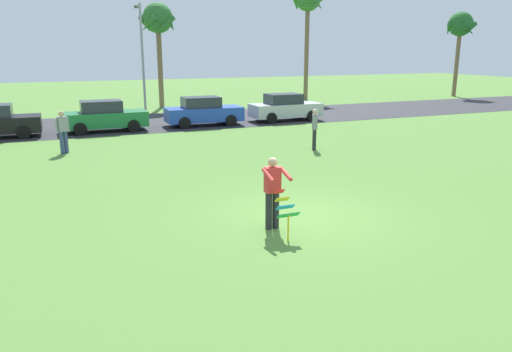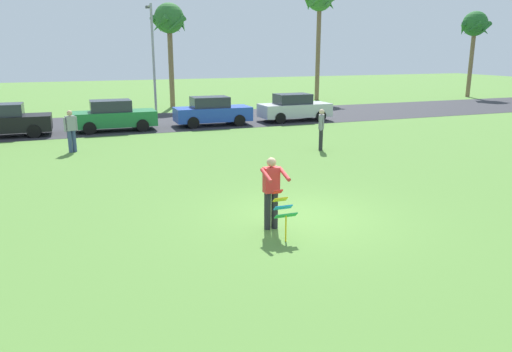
% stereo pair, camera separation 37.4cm
% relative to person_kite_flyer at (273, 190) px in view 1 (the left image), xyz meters
% --- Properties ---
extents(ground_plane, '(120.00, 120.00, 0.00)m').
position_rel_person_kite_flyer_xyz_m(ground_plane, '(1.03, 0.51, -0.95)').
color(ground_plane, '#568438').
extents(road_strip, '(120.00, 8.00, 0.01)m').
position_rel_person_kite_flyer_xyz_m(road_strip, '(1.03, 18.72, -0.95)').
color(road_strip, '#2D2D33').
rests_on(road_strip, ground).
extents(person_kite_flyer, '(0.54, 0.65, 1.73)m').
position_rel_person_kite_flyer_xyz_m(person_kite_flyer, '(0.00, 0.00, 0.00)').
color(person_kite_flyer, '#26262B').
rests_on(person_kite_flyer, ground).
extents(kite_held, '(0.51, 0.63, 1.08)m').
position_rel_person_kite_flyer_xyz_m(kite_held, '(-0.01, -0.69, -0.24)').
color(kite_held, red).
rests_on(kite_held, ground).
extents(parked_car_green, '(4.20, 1.84, 1.60)m').
position_rel_person_kite_flyer_xyz_m(parked_car_green, '(-2.09, 16.32, -0.18)').
color(parked_car_green, '#1E7238').
rests_on(parked_car_green, ground).
extents(parked_car_blue, '(4.24, 1.91, 1.60)m').
position_rel_person_kite_flyer_xyz_m(parked_car_blue, '(3.21, 16.32, -0.18)').
color(parked_car_blue, '#2347B7').
rests_on(parked_car_blue, ground).
extents(parked_car_silver, '(4.21, 1.85, 1.60)m').
position_rel_person_kite_flyer_xyz_m(parked_car_silver, '(8.26, 16.32, -0.18)').
color(parked_car_silver, silver).
rests_on(parked_car_silver, ground).
extents(palm_tree_right_near, '(2.58, 2.71, 7.32)m').
position_rel_person_kite_flyer_xyz_m(palm_tree_right_near, '(2.96, 26.01, 5.04)').
color(palm_tree_right_near, brown).
rests_on(palm_tree_right_near, ground).
extents(palm_tree_centre_far, '(2.58, 2.71, 9.19)m').
position_rel_person_kite_flyer_xyz_m(palm_tree_centre_far, '(15.38, 27.01, 6.77)').
color(palm_tree_centre_far, brown).
rests_on(palm_tree_centre_far, ground).
extents(palm_tree_far_left, '(2.58, 2.71, 7.33)m').
position_rel_person_kite_flyer_xyz_m(palm_tree_far_left, '(29.29, 24.62, 5.05)').
color(palm_tree_far_left, brown).
rests_on(palm_tree_far_left, ground).
extents(streetlight_pole, '(0.24, 1.65, 7.00)m').
position_rel_person_kite_flyer_xyz_m(streetlight_pole, '(1.27, 23.45, 3.05)').
color(streetlight_pole, '#9E9EA3').
rests_on(streetlight_pole, ground).
extents(person_walker_near, '(0.53, 0.35, 1.73)m').
position_rel_person_kite_flyer_xyz_m(person_walker_near, '(-4.24, 11.26, -0.02)').
color(person_walker_near, '#384772').
rests_on(person_walker_near, ground).
extents(person_walker_far, '(0.37, 0.50, 1.73)m').
position_rel_person_kite_flyer_xyz_m(person_walker_far, '(5.58, 7.98, -0.02)').
color(person_walker_far, '#26262B').
rests_on(person_walker_far, ground).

